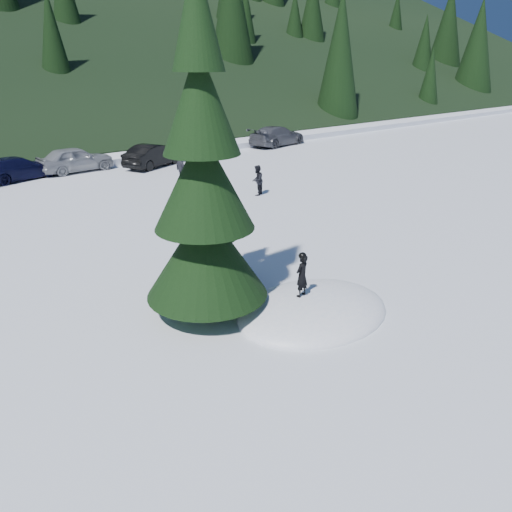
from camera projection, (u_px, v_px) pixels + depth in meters
ground at (313, 312)px, 13.55m from camera, size 200.00×200.00×0.00m
snow_mound at (313, 312)px, 13.55m from camera, size 4.48×3.52×0.96m
spruce_tall at (204, 193)px, 12.33m from camera, size 3.20×3.20×8.60m
spruce_short at (207, 219)px, 14.37m from camera, size 2.20×2.20×5.37m
child_skier at (302, 276)px, 13.19m from camera, size 0.47×0.35×1.17m
adult_0 at (257, 180)px, 24.87m from camera, size 0.93×0.88×1.51m
adult_1 at (208, 166)px, 27.23m from camera, size 1.14×0.56×1.89m
adult_2 at (182, 166)px, 27.83m from camera, size 0.63×1.06×1.61m
car_3 at (17, 168)px, 28.08m from camera, size 4.84×2.97×1.31m
car_4 at (75, 159)px, 30.06m from camera, size 4.55×2.06×1.52m
car_5 at (154, 155)px, 31.48m from camera, size 4.62×3.09×1.44m
car_6 at (199, 145)px, 35.66m from camera, size 4.56×2.31×1.24m
car_7 at (277, 136)px, 39.15m from camera, size 5.50×2.97×1.51m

